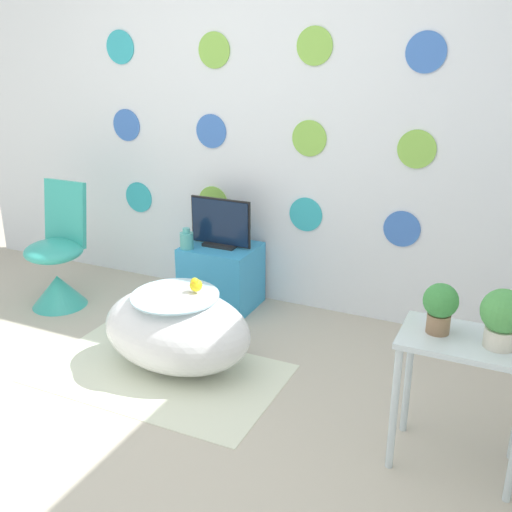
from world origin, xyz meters
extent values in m
plane|color=#BCB29E|center=(0.00, 0.00, 0.00)|extent=(12.00, 12.00, 0.00)
cube|color=white|center=(0.00, 1.89, 1.30)|extent=(4.80, 0.04, 2.60)
cylinder|color=#33B2BF|center=(-0.96, 1.87, 0.61)|extent=(0.22, 0.01, 0.22)
cylinder|color=#8CCC4C|center=(-0.34, 1.87, 0.65)|extent=(0.22, 0.01, 0.22)
cylinder|color=#33B2BF|center=(0.34, 1.87, 0.64)|extent=(0.22, 0.01, 0.22)
cylinder|color=#3F72CC|center=(0.96, 1.87, 0.63)|extent=(0.22, 0.01, 0.22)
cylinder|color=#3F72CC|center=(-1.02, 1.87, 1.13)|extent=(0.22, 0.01, 0.22)
cylinder|color=#3F72CC|center=(-0.34, 1.87, 1.13)|extent=(0.22, 0.01, 0.22)
cylinder|color=#8CCC4C|center=(0.35, 1.87, 1.13)|extent=(0.22, 0.01, 0.22)
cylinder|color=#8CCC4C|center=(1.01, 1.87, 1.12)|extent=(0.22, 0.01, 0.22)
cylinder|color=#33B2BF|center=(-1.03, 1.87, 1.65)|extent=(0.22, 0.01, 0.22)
cylinder|color=#8CCC4C|center=(-0.30, 1.87, 1.64)|extent=(0.22, 0.01, 0.22)
cylinder|color=#8CCC4C|center=(0.37, 1.87, 1.67)|extent=(0.22, 0.01, 0.22)
cylinder|color=#3F72CC|center=(1.01, 1.87, 1.64)|extent=(0.22, 0.01, 0.22)
cube|color=silver|center=(-0.05, 0.72, 0.00)|extent=(1.32, 0.80, 0.01)
ellipsoid|color=white|center=(0.00, 0.83, 0.22)|extent=(0.85, 0.58, 0.45)
cylinder|color=#B2DBEA|center=(0.00, 0.83, 0.43)|extent=(0.47, 0.47, 0.01)
sphere|color=yellow|center=(0.10, 0.89, 0.48)|extent=(0.07, 0.07, 0.07)
sphere|color=yellow|center=(0.10, 0.87, 0.51)|extent=(0.04, 0.04, 0.04)
cone|color=orange|center=(0.10, 0.86, 0.51)|extent=(0.02, 0.02, 0.02)
cone|color=#38B2A3|center=(-1.16, 1.17, 0.11)|extent=(0.36, 0.36, 0.21)
ellipsoid|color=#38B2A3|center=(-1.16, 1.17, 0.39)|extent=(0.38, 0.38, 0.13)
cube|color=#38B2A3|center=(-1.16, 1.32, 0.61)|extent=(0.33, 0.10, 0.44)
cube|color=#389ED6|center=(-0.16, 1.65, 0.21)|extent=(0.47, 0.39, 0.42)
cube|color=white|center=(-0.16, 1.46, 0.29)|extent=(0.40, 0.01, 0.12)
cube|color=black|center=(-0.16, 1.65, 0.43)|extent=(0.22, 0.12, 0.02)
cube|color=black|center=(-0.16, 1.65, 0.59)|extent=(0.43, 0.01, 0.31)
cube|color=#0F1E38|center=(-0.16, 1.64, 0.59)|extent=(0.41, 0.01, 0.29)
cylinder|color=#51B2AD|center=(-0.34, 1.51, 0.48)|extent=(0.09, 0.09, 0.11)
cylinder|color=#51B2AD|center=(-0.34, 1.51, 0.55)|extent=(0.05, 0.05, 0.03)
cube|color=silver|center=(1.49, 0.64, 0.58)|extent=(0.52, 0.33, 0.02)
cylinder|color=silver|center=(1.25, 0.50, 0.29)|extent=(0.03, 0.03, 0.57)
cylinder|color=silver|center=(1.25, 0.78, 0.29)|extent=(0.03, 0.03, 0.57)
cylinder|color=#8C6B4C|center=(1.37, 0.65, 0.64)|extent=(0.09, 0.09, 0.08)
sphere|color=#3D8E42|center=(1.37, 0.65, 0.74)|extent=(0.14, 0.14, 0.14)
cylinder|color=beige|center=(1.60, 0.63, 0.64)|extent=(0.12, 0.12, 0.08)
sphere|color=#4C9E4C|center=(1.60, 0.63, 0.75)|extent=(0.17, 0.17, 0.17)
camera|label=1|loc=(1.63, -1.63, 1.72)|focal=42.00mm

